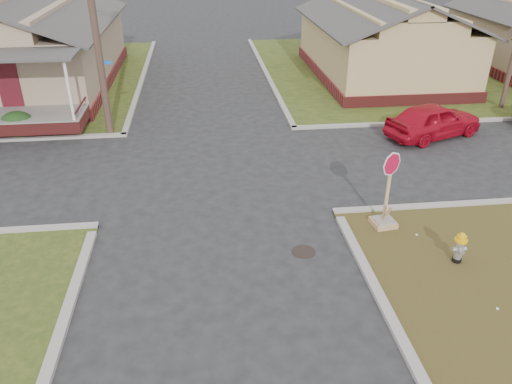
{
  "coord_description": "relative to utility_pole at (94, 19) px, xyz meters",
  "views": [
    {
      "loc": [
        -0.33,
        -11.37,
        7.76
      ],
      "look_at": [
        1.08,
        1.0,
        1.1
      ],
      "focal_mm": 35.0,
      "sensor_mm": 36.0,
      "label": 1
    }
  ],
  "objects": [
    {
      "name": "red_sedan",
      "position": [
        13.32,
        -1.8,
        -3.95
      ],
      "size": [
        4.53,
        3.07,
        1.43
      ],
      "primitive_type": "imported",
      "rotation": [
        0.0,
        0.0,
        1.93
      ],
      "color": "red",
      "rests_on": "ground"
    },
    {
      "name": "corner_house",
      "position": [
        -5.8,
        7.78,
        -2.38
      ],
      "size": [
        10.1,
        15.5,
        5.3
      ],
      "color": "maroon",
      "rests_on": "ground"
    },
    {
      "name": "stop_sign",
      "position": [
        8.95,
        -8.4,
        -4.11
      ],
      "size": [
        0.66,
        0.64,
        2.33
      ],
      "rotation": [
        0.0,
        0.0,
        0.13
      ],
      "color": "tan",
      "rests_on": "ground"
    },
    {
      "name": "hedge_right",
      "position": [
        -3.66,
        0.06,
        -4.07
      ],
      "size": [
        1.41,
        1.15,
        1.08
      ],
      "primitive_type": "ellipsoid",
      "color": "#183714",
      "rests_on": "verge_far_left"
    },
    {
      "name": "curbs",
      "position": [
        4.2,
        -3.9,
        -4.66
      ],
      "size": [
        80.0,
        40.0,
        0.12
      ],
      "primitive_type": null,
      "color": "#AFA79E",
      "rests_on": "ground"
    },
    {
      "name": "ground",
      "position": [
        4.2,
        -8.9,
        -4.66
      ],
      "size": [
        120.0,
        120.0,
        0.0
      ],
      "primitive_type": "plane",
      "color": "#242426",
      "rests_on": "ground"
    },
    {
      "name": "tree_mid_right",
      "position": [
        18.2,
        1.3,
        -2.51
      ],
      "size": [
        0.22,
        0.22,
        4.2
      ],
      "primitive_type": "cylinder",
      "color": "#402B25",
      "rests_on": "verge_far_right"
    },
    {
      "name": "fire_hydrant",
      "position": [
        10.25,
        -10.34,
        -4.13
      ],
      "size": [
        0.33,
        0.33,
        0.88
      ],
      "rotation": [
        0.0,
        0.0,
        -0.02
      ],
      "color": "black",
      "rests_on": "ground"
    },
    {
      "name": "utility_pole",
      "position": [
        0.0,
        0.0,
        0.0
      ],
      "size": [
        1.8,
        0.28,
        9.0
      ],
      "color": "#402B25",
      "rests_on": "ground"
    },
    {
      "name": "manhole",
      "position": [
        6.4,
        -9.4,
        -4.66
      ],
      "size": [
        0.64,
        0.64,
        0.01
      ],
      "primitive_type": "cylinder",
      "color": "black",
      "rests_on": "ground"
    },
    {
      "name": "side_house_yellow",
      "position": [
        14.2,
        7.6,
        -2.47
      ],
      "size": [
        7.6,
        11.6,
        4.7
      ],
      "color": "maroon",
      "rests_on": "ground"
    }
  ]
}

